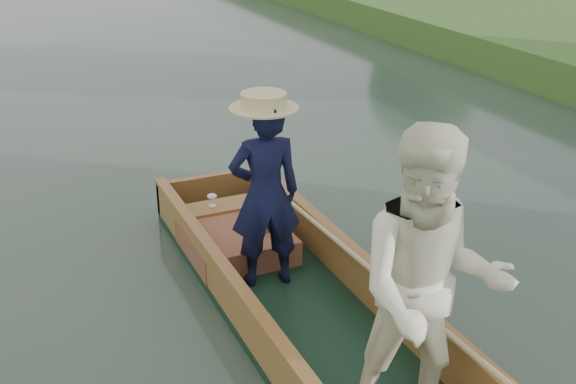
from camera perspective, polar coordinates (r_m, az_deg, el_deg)
name	(u,v)px	position (r m, az deg, el deg)	size (l,w,h in m)	color
ground	(322,342)	(5.34, 2.68, -11.78)	(120.00, 120.00, 0.00)	#283D30
punt	(348,281)	(4.76, 4.77, -7.03)	(1.22, 5.00, 1.96)	black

